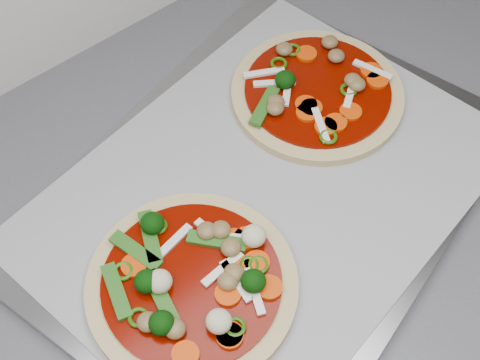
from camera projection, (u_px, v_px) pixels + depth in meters
base_cabinet at (256, 343)px, 1.11m from camera, size 3.60×0.60×0.86m
countertop at (263, 197)px, 0.74m from camera, size 3.60×0.60×0.04m
baking_tray at (266, 193)px, 0.71m from camera, size 0.58×0.48×0.02m
parchment at (266, 188)px, 0.70m from camera, size 0.53×0.42×0.00m
pizza_left at (193, 282)px, 0.63m from camera, size 0.21×0.21×0.03m
pizza_right at (317, 92)px, 0.76m from camera, size 0.23×0.23×0.03m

